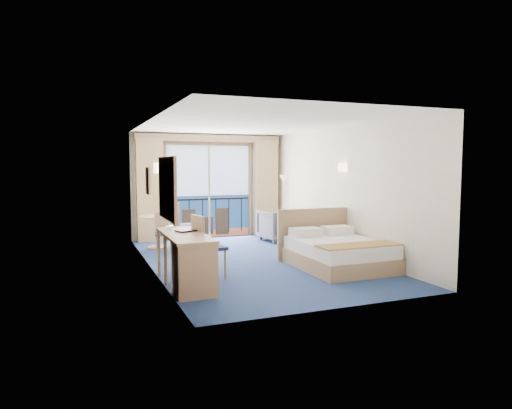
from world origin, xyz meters
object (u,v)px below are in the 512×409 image
Objects in this scene: desk at (192,263)px; table_chair_a at (181,222)px; nightstand at (326,239)px; round_table at (157,224)px; bed at (337,252)px; armchair at (278,225)px; floor_lamp at (283,190)px; table_chair_b at (164,230)px; desk_chair at (205,243)px.

table_chair_a is at bearing 80.23° from desk.
round_table is at bearing 149.81° from nightstand.
table_chair_a reaches higher than bed.
floor_lamp is at bearing -132.70° from armchair.
bed is 4.25m from round_table.
floor_lamp is at bearing 9.28° from round_table.
desk is at bearing -149.88° from nightstand.
nightstand is 0.38× the size of floor_lamp.
floor_lamp is 1.88× the size of table_chair_b.
round_table is 0.78× the size of table_chair_a.
bed is 3.80m from table_chair_b.
nightstand is at bearing -14.31° from table_chair_b.
round_table is at bearing 67.12° from table_chair_a.
desk_chair reaches higher than round_table.
round_table is (-0.27, 3.14, -0.04)m from desk_chair.
nightstand is (0.51, 1.28, 0.02)m from bed.
table_chair_b is at bearing 1.35° from armchair.
bed is 1.18× the size of floor_lamp.
bed reaches higher than nightstand.
table_chair_a is at bearing -14.32° from desk_chair.
table_chair_b is (-2.75, 2.62, 0.20)m from bed.
nightstand is at bearing 68.28° from bed.
floor_lamp reaches higher than desk.
floor_lamp is 1.55× the size of table_chair_a.
table_chair_b reaches higher than desk.
desk is at bearing -128.59° from floor_lamp.
table_chair_b is at bearing 86.96° from desk.
nightstand is at bearing -131.37° from table_chair_a.
floor_lamp is at bearing 80.30° from bed.
floor_lamp reaches higher than nightstand.
nightstand is 0.70× the size of table_chair_b.
desk is 3.84m from table_chair_a.
table_chair_a is 1.21× the size of table_chair_b.
table_chair_a is at bearing -14.23° from round_table.
floor_lamp reaches higher than table_chair_b.
bed is 2.54m from desk_chair.
bed is at bearing -35.49° from table_chair_b.
bed is 3.15× the size of nightstand.
bed reaches higher than armchair.
table_chair_b is (0.18, 3.34, 0.03)m from desk.
table_chair_a is (-2.28, 3.06, 0.31)m from bed.
table_chair_a is (0.51, -0.13, 0.03)m from round_table.
armchair is 4.12m from desk_chair.
nightstand is 0.57× the size of desk_chair.
desk is at bearing -166.24° from bed.
desk_chair is at bearing 166.65° from table_chair_a.
table_chair_a is (0.25, 3.01, -0.01)m from desk_chair.
floor_lamp is 0.93× the size of desk.
bed is at bearing 77.92° from armchair.
table_chair_a is at bearing 147.29° from nightstand.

